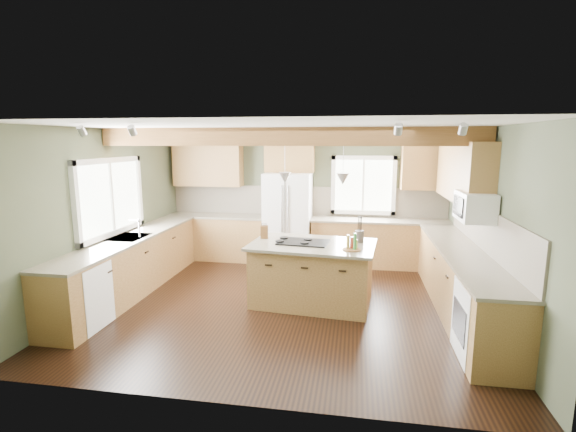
# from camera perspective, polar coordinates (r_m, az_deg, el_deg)

# --- Properties ---
(floor) EXTENTS (5.60, 5.60, 0.00)m
(floor) POSITION_cam_1_polar(r_m,az_deg,el_deg) (6.42, -0.43, -11.83)
(floor) COLOR black
(floor) RESTS_ON ground
(ceiling) EXTENTS (5.60, 5.60, 0.00)m
(ceiling) POSITION_cam_1_polar(r_m,az_deg,el_deg) (5.95, -0.46, 12.05)
(ceiling) COLOR silver
(ceiling) RESTS_ON wall_back
(wall_back) EXTENTS (5.60, 0.00, 5.60)m
(wall_back) POSITION_cam_1_polar(r_m,az_deg,el_deg) (8.50, 2.41, 2.70)
(wall_back) COLOR #414833
(wall_back) RESTS_ON ground
(wall_left) EXTENTS (0.00, 5.00, 5.00)m
(wall_left) POSITION_cam_1_polar(r_m,az_deg,el_deg) (7.08, -23.39, 0.35)
(wall_left) COLOR #414833
(wall_left) RESTS_ON ground
(wall_right) EXTENTS (0.00, 5.00, 5.00)m
(wall_right) POSITION_cam_1_polar(r_m,az_deg,el_deg) (6.23, 25.85, -1.07)
(wall_right) COLOR #414833
(wall_right) RESTS_ON ground
(ceiling_beam) EXTENTS (5.55, 0.26, 0.26)m
(ceiling_beam) POSITION_cam_1_polar(r_m,az_deg,el_deg) (6.05, -0.30, 10.79)
(ceiling_beam) COLOR brown
(ceiling_beam) RESTS_ON ceiling
(soffit_trim) EXTENTS (5.55, 0.20, 0.10)m
(soffit_trim) POSITION_cam_1_polar(r_m,az_deg,el_deg) (8.33, 2.39, 11.10)
(soffit_trim) COLOR brown
(soffit_trim) RESTS_ON ceiling
(backsplash_back) EXTENTS (5.58, 0.03, 0.58)m
(backsplash_back) POSITION_cam_1_polar(r_m,az_deg,el_deg) (8.49, 2.40, 2.09)
(backsplash_back) COLOR brown
(backsplash_back) RESTS_ON wall_back
(backsplash_right) EXTENTS (0.03, 3.70, 0.58)m
(backsplash_right) POSITION_cam_1_polar(r_m,az_deg,el_deg) (6.29, 25.53, -1.79)
(backsplash_right) COLOR brown
(backsplash_right) RESTS_ON wall_right
(base_cab_back_left) EXTENTS (2.02, 0.60, 0.88)m
(base_cab_back_left) POSITION_cam_1_polar(r_m,az_deg,el_deg) (8.76, -9.59, -2.93)
(base_cab_back_left) COLOR brown
(base_cab_back_left) RESTS_ON floor
(counter_back_left) EXTENTS (2.06, 0.64, 0.04)m
(counter_back_left) POSITION_cam_1_polar(r_m,az_deg,el_deg) (8.67, -9.68, 0.04)
(counter_back_left) COLOR #4B4537
(counter_back_left) RESTS_ON base_cab_back_left
(base_cab_back_right) EXTENTS (2.62, 0.60, 0.88)m
(base_cab_back_right) POSITION_cam_1_polar(r_m,az_deg,el_deg) (8.31, 12.38, -3.73)
(base_cab_back_right) COLOR brown
(base_cab_back_right) RESTS_ON floor
(counter_back_right) EXTENTS (2.66, 0.64, 0.04)m
(counter_back_right) POSITION_cam_1_polar(r_m,az_deg,el_deg) (8.22, 12.51, -0.62)
(counter_back_right) COLOR #4B4537
(counter_back_right) RESTS_ON base_cab_back_right
(base_cab_left) EXTENTS (0.60, 3.70, 0.88)m
(base_cab_left) POSITION_cam_1_polar(r_m,az_deg,el_deg) (7.15, -20.65, -6.44)
(base_cab_left) COLOR brown
(base_cab_left) RESTS_ON floor
(counter_left) EXTENTS (0.64, 3.74, 0.04)m
(counter_left) POSITION_cam_1_polar(r_m,az_deg,el_deg) (7.04, -20.88, -2.85)
(counter_left) COLOR #4B4537
(counter_left) RESTS_ON base_cab_left
(base_cab_right) EXTENTS (0.60, 3.70, 0.88)m
(base_cab_right) POSITION_cam_1_polar(r_m,az_deg,el_deg) (6.41, 22.53, -8.49)
(base_cab_right) COLOR brown
(base_cab_right) RESTS_ON floor
(counter_right) EXTENTS (0.64, 3.74, 0.04)m
(counter_right) POSITION_cam_1_polar(r_m,az_deg,el_deg) (6.28, 22.81, -4.50)
(counter_right) COLOR #4B4537
(counter_right) RESTS_ON base_cab_right
(upper_cab_back_left) EXTENTS (1.40, 0.35, 0.90)m
(upper_cab_back_left) POSITION_cam_1_polar(r_m,az_deg,el_deg) (8.73, -10.87, 7.02)
(upper_cab_back_left) COLOR brown
(upper_cab_back_left) RESTS_ON wall_back
(upper_cab_over_fridge) EXTENTS (0.96, 0.35, 0.70)m
(upper_cab_over_fridge) POSITION_cam_1_polar(r_m,az_deg,el_deg) (8.30, 0.23, 8.42)
(upper_cab_over_fridge) COLOR brown
(upper_cab_over_fridge) RESTS_ON wall_back
(upper_cab_right) EXTENTS (0.35, 2.20, 0.90)m
(upper_cab_right) POSITION_cam_1_polar(r_m,az_deg,el_deg) (6.97, 22.81, 5.64)
(upper_cab_right) COLOR brown
(upper_cab_right) RESTS_ON wall_right
(upper_cab_back_corner) EXTENTS (0.90, 0.35, 0.90)m
(upper_cab_back_corner) POSITION_cam_1_polar(r_m,az_deg,el_deg) (8.30, 18.36, 6.53)
(upper_cab_back_corner) COLOR brown
(upper_cab_back_corner) RESTS_ON wall_back
(window_left) EXTENTS (0.04, 1.60, 1.05)m
(window_left) POSITION_cam_1_polar(r_m,az_deg,el_deg) (7.08, -23.18, 2.41)
(window_left) COLOR white
(window_left) RESTS_ON wall_left
(window_back) EXTENTS (1.10, 0.04, 1.00)m
(window_back) POSITION_cam_1_polar(r_m,az_deg,el_deg) (8.39, 10.25, 4.17)
(window_back) COLOR white
(window_back) RESTS_ON wall_back
(sink) EXTENTS (0.50, 0.65, 0.03)m
(sink) POSITION_cam_1_polar(r_m,az_deg,el_deg) (7.04, -20.89, -2.81)
(sink) COLOR #262628
(sink) RESTS_ON counter_left
(faucet) EXTENTS (0.02, 0.02, 0.28)m
(faucet) POSITION_cam_1_polar(r_m,az_deg,el_deg) (6.92, -19.67, -1.72)
(faucet) COLOR #B2B2B7
(faucet) RESTS_ON sink
(dishwasher) EXTENTS (0.60, 0.60, 0.84)m
(dishwasher) POSITION_cam_1_polar(r_m,az_deg,el_deg) (6.12, -26.67, -9.78)
(dishwasher) COLOR white
(dishwasher) RESTS_ON floor
(oven) EXTENTS (0.60, 0.72, 0.84)m
(oven) POSITION_cam_1_polar(r_m,az_deg,el_deg) (5.23, 25.66, -13.06)
(oven) COLOR white
(oven) RESTS_ON floor
(microwave) EXTENTS (0.40, 0.70, 0.38)m
(microwave) POSITION_cam_1_polar(r_m,az_deg,el_deg) (6.08, 24.18, 1.20)
(microwave) COLOR white
(microwave) RESTS_ON wall_right
(pendant_left) EXTENTS (0.18, 0.18, 0.16)m
(pendant_left) POSITION_cam_1_polar(r_m,az_deg,el_deg) (6.12, -0.44, 5.25)
(pendant_left) COLOR #B2B2B7
(pendant_left) RESTS_ON ceiling
(pendant_right) EXTENTS (0.18, 0.18, 0.16)m
(pendant_right) POSITION_cam_1_polar(r_m,az_deg,el_deg) (5.95, 7.50, 5.03)
(pendant_right) COLOR #B2B2B7
(pendant_right) RESTS_ON ceiling
(refrigerator) EXTENTS (0.90, 0.74, 1.80)m
(refrigerator) POSITION_cam_1_polar(r_m,az_deg,el_deg) (8.23, -0.00, -0.36)
(refrigerator) COLOR white
(refrigerator) RESTS_ON floor
(island) EXTENTS (1.79, 1.20, 0.88)m
(island) POSITION_cam_1_polar(r_m,az_deg,el_deg) (6.31, 3.34, -7.99)
(island) COLOR brown
(island) RESTS_ON floor
(island_top) EXTENTS (1.92, 1.33, 0.04)m
(island_top) POSITION_cam_1_polar(r_m,az_deg,el_deg) (6.18, 3.38, -3.93)
(island_top) COLOR #4B4537
(island_top) RESTS_ON island
(cooktop) EXTENTS (0.78, 0.56, 0.02)m
(cooktop) POSITION_cam_1_polar(r_m,az_deg,el_deg) (6.20, 2.10, -3.59)
(cooktop) COLOR black
(cooktop) RESTS_ON island_top
(knife_block) EXTENTS (0.13, 0.11, 0.20)m
(knife_block) POSITION_cam_1_polar(r_m,az_deg,el_deg) (6.47, -3.27, -2.20)
(knife_block) COLOR brown
(knife_block) RESTS_ON island_top
(utensil_crock) EXTENTS (0.16, 0.16, 0.18)m
(utensil_crock) POSITION_cam_1_polar(r_m,az_deg,el_deg) (6.30, 9.74, -2.77)
(utensil_crock) COLOR #473F38
(utensil_crock) RESTS_ON island_top
(bottle_tray) EXTENTS (0.32, 0.32, 0.23)m
(bottle_tray) POSITION_cam_1_polar(r_m,az_deg,el_deg) (5.83, 8.72, -3.52)
(bottle_tray) COLOR brown
(bottle_tray) RESTS_ON island_top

